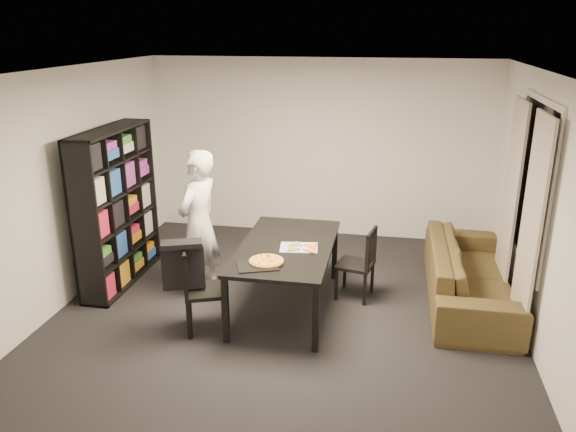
% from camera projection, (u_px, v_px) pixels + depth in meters
% --- Properties ---
extents(room, '(5.01, 5.51, 2.61)m').
position_uv_depth(room, '(283.00, 205.00, 5.67)').
color(room, black).
rests_on(room, ground).
extents(window_pane, '(0.02, 1.40, 1.60)m').
position_uv_depth(window_pane, '(533.00, 182.00, 5.73)').
color(window_pane, black).
rests_on(window_pane, room).
extents(window_frame, '(0.03, 1.52, 1.72)m').
position_uv_depth(window_frame, '(532.00, 182.00, 5.73)').
color(window_frame, white).
rests_on(window_frame, room).
extents(curtain_left, '(0.03, 0.70, 2.25)m').
position_uv_depth(curtain_left, '(530.00, 231.00, 5.37)').
color(curtain_left, '#BAAF9F').
rests_on(curtain_left, room).
extents(curtain_right, '(0.03, 0.70, 2.25)m').
position_uv_depth(curtain_right, '(510.00, 200.00, 6.34)').
color(curtain_right, '#BAAF9F').
rests_on(curtain_right, room).
extents(bookshelf, '(0.35, 1.50, 1.90)m').
position_uv_depth(bookshelf, '(117.00, 208.00, 6.72)').
color(bookshelf, black).
rests_on(bookshelf, room).
extents(dining_table, '(1.00, 1.79, 0.75)m').
position_uv_depth(dining_table, '(286.00, 251.00, 6.14)').
color(dining_table, black).
rests_on(dining_table, room).
extents(chair_left, '(0.55, 0.55, 0.92)m').
position_uv_depth(chair_left, '(197.00, 283.00, 5.72)').
color(chair_left, black).
rests_on(chair_left, room).
extents(chair_right, '(0.47, 0.47, 0.85)m').
position_uv_depth(chair_right, '(362.00, 259.00, 6.41)').
color(chair_right, black).
rests_on(chair_right, room).
extents(draped_jacket, '(0.44, 0.31, 0.51)m').
position_uv_depth(draped_jacket, '(183.00, 263.00, 5.62)').
color(draped_jacket, black).
rests_on(draped_jacket, chair_left).
extents(person, '(0.57, 0.72, 1.72)m').
position_uv_depth(person, '(199.00, 224.00, 6.43)').
color(person, silver).
rests_on(person, room).
extents(baking_tray, '(0.49, 0.44, 0.01)m').
position_uv_depth(baking_tray, '(257.00, 265.00, 5.59)').
color(baking_tray, black).
rests_on(baking_tray, dining_table).
extents(pepperoni_pizza, '(0.35, 0.35, 0.03)m').
position_uv_depth(pepperoni_pizza, '(266.00, 261.00, 5.63)').
color(pepperoni_pizza, '#AF8333').
rests_on(pepperoni_pizza, dining_table).
extents(kitchen_towel, '(0.44, 0.35, 0.01)m').
position_uv_depth(kitchen_towel, '(299.00, 248.00, 6.04)').
color(kitchen_towel, silver).
rests_on(kitchen_towel, dining_table).
extents(pizza_slices, '(0.40, 0.35, 0.01)m').
position_uv_depth(pizza_slices, '(302.00, 247.00, 6.02)').
color(pizza_slices, '#BC8C3A').
rests_on(pizza_slices, dining_table).
extents(sofa, '(0.89, 2.28, 0.66)m').
position_uv_depth(sofa, '(470.00, 274.00, 6.40)').
color(sofa, '#3F2F19').
rests_on(sofa, room).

